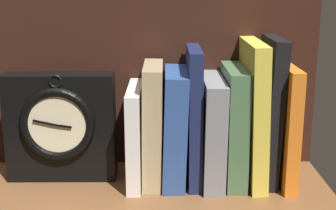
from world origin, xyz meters
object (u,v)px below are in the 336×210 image
(book_gray_chess, at_px, (212,130))
(book_orange_pandolfini, at_px, (283,123))
(book_white_catcher, at_px, (135,134))
(book_black_skeptic, at_px, (269,111))
(book_blue_modern, at_px, (175,126))
(framed_clock, at_px, (60,127))
(book_green_romantic, at_px, (234,125))
(book_navy_bierce, at_px, (194,116))
(book_yellow_seinlanguage, at_px, (253,112))
(book_tan_shortstories, at_px, (153,123))

(book_gray_chess, bearing_deg, book_orange_pandolfini, -0.00)
(book_orange_pandolfini, bearing_deg, book_gray_chess, 180.00)
(book_white_catcher, height_order, book_black_skeptic, book_black_skeptic)
(book_gray_chess, bearing_deg, book_black_skeptic, -0.00)
(book_white_catcher, height_order, book_blue_modern, book_blue_modern)
(book_white_catcher, distance_m, framed_clock, 0.14)
(book_white_catcher, relative_size, book_orange_pandolfini, 0.81)
(book_gray_chess, xyz_separation_m, book_black_skeptic, (0.10, -0.00, 0.04))
(book_white_catcher, height_order, book_green_romantic, book_green_romantic)
(book_navy_bierce, height_order, book_yellow_seinlanguage, book_yellow_seinlanguage)
(book_white_catcher, relative_size, book_blue_modern, 0.86)
(book_navy_bierce, distance_m, book_black_skeptic, 0.14)
(book_green_romantic, xyz_separation_m, book_orange_pandolfini, (0.09, 0.00, 0.00))
(book_white_catcher, height_order, book_orange_pandolfini, book_orange_pandolfini)
(book_white_catcher, distance_m, book_gray_chess, 0.14)
(book_tan_shortstories, distance_m, book_yellow_seinlanguage, 0.18)
(book_green_romantic, bearing_deg, book_black_skeptic, 0.00)
(book_tan_shortstories, relative_size, book_orange_pandolfini, 1.00)
(book_blue_modern, height_order, book_gray_chess, book_blue_modern)
(book_blue_modern, xyz_separation_m, book_orange_pandolfini, (0.20, 0.00, 0.01))
(book_blue_modern, bearing_deg, book_gray_chess, 0.00)
(book_orange_pandolfini, bearing_deg, book_white_catcher, 180.00)
(book_black_skeptic, xyz_separation_m, book_orange_pandolfini, (0.03, 0.00, -0.02))
(book_yellow_seinlanguage, xyz_separation_m, framed_clock, (-0.35, 0.00, -0.03))
(book_white_catcher, xyz_separation_m, book_navy_bierce, (0.11, 0.00, 0.03))
(book_orange_pandolfini, distance_m, framed_clock, 0.40)
(book_tan_shortstories, height_order, book_yellow_seinlanguage, book_yellow_seinlanguage)
(book_white_catcher, relative_size, framed_clock, 0.87)
(book_green_romantic, xyz_separation_m, framed_clock, (-0.31, 0.00, -0.00))
(book_blue_modern, bearing_deg, book_black_skeptic, 0.00)
(book_gray_chess, height_order, book_green_romantic, book_green_romantic)
(book_yellow_seinlanguage, bearing_deg, book_white_catcher, 180.00)
(book_green_romantic, height_order, framed_clock, book_green_romantic)
(book_white_catcher, distance_m, book_green_romantic, 0.18)
(book_blue_modern, xyz_separation_m, book_yellow_seinlanguage, (0.14, 0.00, 0.03))
(book_blue_modern, bearing_deg, book_green_romantic, 0.00)
(book_tan_shortstories, height_order, book_navy_bierce, book_navy_bierce)
(book_orange_pandolfini, bearing_deg, book_green_romantic, 180.00)
(book_navy_bierce, bearing_deg, book_tan_shortstories, 180.00)
(book_navy_bierce, bearing_deg, book_green_romantic, 0.00)
(book_navy_bierce, relative_size, framed_clock, 1.21)
(book_black_skeptic, bearing_deg, framed_clock, 179.53)
(book_navy_bierce, relative_size, book_black_skeptic, 0.93)
(book_navy_bierce, relative_size, book_green_romantic, 1.17)
(book_blue_modern, xyz_separation_m, book_green_romantic, (0.11, 0.00, 0.00))
(book_navy_bierce, distance_m, book_green_romantic, 0.07)
(book_white_catcher, height_order, book_yellow_seinlanguage, book_yellow_seinlanguage)
(book_blue_modern, bearing_deg, book_orange_pandolfini, 0.00)
(book_black_skeptic, distance_m, framed_clock, 0.38)
(book_black_skeptic, relative_size, framed_clock, 1.30)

